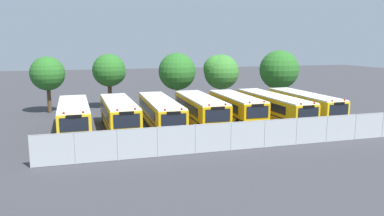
{
  "coord_description": "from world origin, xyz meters",
  "views": [
    {
      "loc": [
        -10.46,
        -32.37,
        7.5
      ],
      "look_at": [
        -0.86,
        0.0,
        1.6
      ],
      "focal_mm": 34.55,
      "sensor_mm": 36.0,
      "label": 1
    }
  ],
  "objects_px": {
    "school_bus_0": "(74,116)",
    "school_bus_4": "(236,107)",
    "school_bus_1": "(119,114)",
    "school_bus_3": "(200,109)",
    "school_bus_2": "(160,112)",
    "tree_1": "(110,71)",
    "tree_4": "(279,70)",
    "school_bus_6": "(304,104)",
    "tree_0": "(49,74)",
    "school_bus_5": "(273,106)",
    "tree_2": "(177,71)",
    "traffic_cone": "(328,132)",
    "tree_3": "(220,71)"
  },
  "relations": [
    {
      "from": "school_bus_0",
      "to": "school_bus_4",
      "type": "distance_m",
      "value": 15.03
    },
    {
      "from": "school_bus_1",
      "to": "school_bus_3",
      "type": "distance_m",
      "value": 7.49
    },
    {
      "from": "school_bus_2",
      "to": "school_bus_4",
      "type": "xyz_separation_m",
      "value": [
        7.51,
        0.02,
        0.03
      ]
    },
    {
      "from": "school_bus_1",
      "to": "tree_1",
      "type": "height_order",
      "value": "tree_1"
    },
    {
      "from": "school_bus_1",
      "to": "tree_1",
      "type": "xyz_separation_m",
      "value": [
        0.22,
        11.6,
        2.93
      ]
    },
    {
      "from": "school_bus_2",
      "to": "school_bus_3",
      "type": "distance_m",
      "value": 3.75
    },
    {
      "from": "school_bus_0",
      "to": "tree_4",
      "type": "distance_m",
      "value": 28.39
    },
    {
      "from": "school_bus_6",
      "to": "tree_0",
      "type": "bearing_deg",
      "value": -22.66
    },
    {
      "from": "school_bus_0",
      "to": "tree_0",
      "type": "bearing_deg",
      "value": -77.26
    },
    {
      "from": "school_bus_6",
      "to": "school_bus_1",
      "type": "bearing_deg",
      "value": 0.75
    },
    {
      "from": "school_bus_4",
      "to": "school_bus_5",
      "type": "relative_size",
      "value": 0.81
    },
    {
      "from": "tree_0",
      "to": "tree_4",
      "type": "bearing_deg",
      "value": 1.74
    },
    {
      "from": "school_bus_2",
      "to": "tree_0",
      "type": "bearing_deg",
      "value": -44.16
    },
    {
      "from": "tree_2",
      "to": "traffic_cone",
      "type": "distance_m",
      "value": 20.25
    },
    {
      "from": "school_bus_4",
      "to": "tree_1",
      "type": "height_order",
      "value": "tree_1"
    },
    {
      "from": "school_bus_2",
      "to": "tree_3",
      "type": "xyz_separation_m",
      "value": [
        9.84,
        10.66,
        2.74
      ]
    },
    {
      "from": "school_bus_0",
      "to": "tree_2",
      "type": "distance_m",
      "value": 16.42
    },
    {
      "from": "school_bus_5",
      "to": "tree_1",
      "type": "distance_m",
      "value": 19.02
    },
    {
      "from": "school_bus_4",
      "to": "school_bus_2",
      "type": "bearing_deg",
      "value": 0.85
    },
    {
      "from": "school_bus_2",
      "to": "school_bus_5",
      "type": "height_order",
      "value": "school_bus_5"
    },
    {
      "from": "school_bus_5",
      "to": "tree_4",
      "type": "relative_size",
      "value": 1.77
    },
    {
      "from": "traffic_cone",
      "to": "tree_3",
      "type": "bearing_deg",
      "value": 98.14
    },
    {
      "from": "school_bus_1",
      "to": "school_bus_6",
      "type": "bearing_deg",
      "value": 179.9
    },
    {
      "from": "school_bus_5",
      "to": "tree_4",
      "type": "distance_m",
      "value": 13.81
    },
    {
      "from": "school_bus_1",
      "to": "tree_0",
      "type": "xyz_separation_m",
      "value": [
        -6.41,
        10.65,
        2.78
      ]
    },
    {
      "from": "school_bus_6",
      "to": "traffic_cone",
      "type": "bearing_deg",
      "value": 70.35
    },
    {
      "from": "school_bus_3",
      "to": "tree_2",
      "type": "xyz_separation_m",
      "value": [
        0.62,
        10.96,
        2.76
      ]
    },
    {
      "from": "school_bus_3",
      "to": "tree_1",
      "type": "bearing_deg",
      "value": -56.35
    },
    {
      "from": "school_bus_5",
      "to": "school_bus_6",
      "type": "bearing_deg",
      "value": -175.06
    },
    {
      "from": "school_bus_4",
      "to": "tree_1",
      "type": "xyz_separation_m",
      "value": [
        -11.04,
        11.11,
        2.96
      ]
    },
    {
      "from": "school_bus_0",
      "to": "school_bus_3",
      "type": "bearing_deg",
      "value": 178.78
    },
    {
      "from": "school_bus_2",
      "to": "tree_2",
      "type": "relative_size",
      "value": 1.79
    },
    {
      "from": "school_bus_2",
      "to": "tree_0",
      "type": "distance_m",
      "value": 14.67
    },
    {
      "from": "school_bus_4",
      "to": "school_bus_6",
      "type": "bearing_deg",
      "value": -179.83
    },
    {
      "from": "school_bus_3",
      "to": "tree_0",
      "type": "distance_m",
      "value": 17.63
    },
    {
      "from": "tree_4",
      "to": "school_bus_3",
      "type": "bearing_deg",
      "value": -142.19
    },
    {
      "from": "school_bus_0",
      "to": "tree_4",
      "type": "height_order",
      "value": "tree_4"
    },
    {
      "from": "tree_3",
      "to": "traffic_cone",
      "type": "bearing_deg",
      "value": -81.86
    },
    {
      "from": "school_bus_5",
      "to": "tree_0",
      "type": "distance_m",
      "value": 24.08
    },
    {
      "from": "tree_1",
      "to": "tree_4",
      "type": "distance_m",
      "value": 21.89
    },
    {
      "from": "school_bus_2",
      "to": "tree_3",
      "type": "relative_size",
      "value": 1.87
    },
    {
      "from": "school_bus_2",
      "to": "tree_4",
      "type": "bearing_deg",
      "value": -148.01
    },
    {
      "from": "school_bus_3",
      "to": "school_bus_6",
      "type": "distance_m",
      "value": 11.28
    },
    {
      "from": "school_bus_6",
      "to": "tree_0",
      "type": "distance_m",
      "value": 27.32
    },
    {
      "from": "tree_1",
      "to": "tree_2",
      "type": "xyz_separation_m",
      "value": [
        7.88,
        -0.47,
        -0.17
      ]
    },
    {
      "from": "school_bus_4",
      "to": "tree_4",
      "type": "relative_size",
      "value": 1.44
    },
    {
      "from": "tree_0",
      "to": "traffic_cone",
      "type": "distance_m",
      "value": 28.95
    },
    {
      "from": "school_bus_4",
      "to": "tree_0",
      "type": "height_order",
      "value": "tree_0"
    },
    {
      "from": "school_bus_4",
      "to": "school_bus_5",
      "type": "bearing_deg",
      "value": 173.28
    },
    {
      "from": "school_bus_5",
      "to": "school_bus_6",
      "type": "height_order",
      "value": "school_bus_5"
    }
  ]
}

